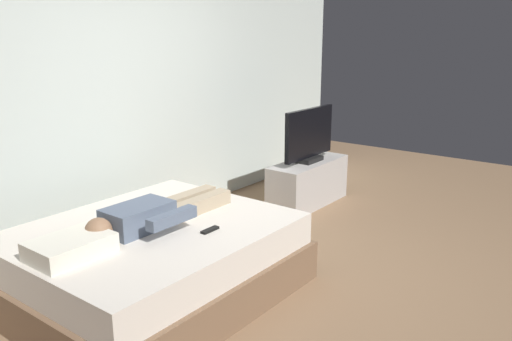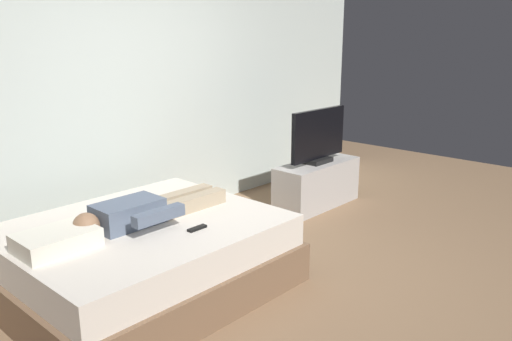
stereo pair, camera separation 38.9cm
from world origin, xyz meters
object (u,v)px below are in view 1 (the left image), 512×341
bed (153,261)px  tv (309,136)px  remote (210,230)px  pillow (70,247)px  tv_stand (308,183)px  person (154,214)px

bed → tv: 2.53m
remote → pillow: bearing=154.1°
bed → tv: (2.46, 0.21, 0.52)m
tv_stand → person: bearing=-175.1°
tv_stand → tv: 0.53m
bed → remote: remote is taller
bed → pillow: size_ratio=4.05×
tv_stand → bed: bearing=-175.1°
tv_stand → tv: size_ratio=1.25×
tv_stand → tv: tv is taller
pillow → remote: size_ratio=3.20×
pillow → remote: (0.83, -0.40, -0.05)m
tv → remote: bearing=-165.0°
bed → person: (0.03, 0.00, 0.36)m
pillow → tv_stand: (3.12, 0.21, -0.35)m
remote → tv_stand: size_ratio=0.14×
remote → tv_stand: 2.38m
tv → pillow: bearing=-176.1°
pillow → person: 0.68m
pillow → tv: (3.12, 0.21, 0.18)m
bed → pillow: (-0.65, -0.00, 0.34)m
bed → tv: tv is taller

